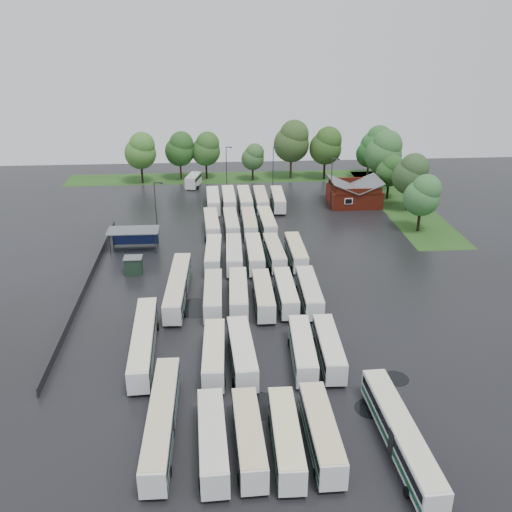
{
  "coord_description": "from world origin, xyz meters",
  "views": [
    {
      "loc": [
        -3.62,
        -65.6,
        35.99
      ],
      "look_at": [
        2.0,
        12.0,
        2.5
      ],
      "focal_mm": 40.0,
      "sensor_mm": 36.0,
      "label": 1
    }
  ],
  "objects": [
    {
      "name": "bus_r2c4",
      "position": [
        8.31,
        1.27,
        1.72
      ],
      "size": [
        2.6,
        11.28,
        3.13
      ],
      "rotation": [
        0.0,
        0.0,
        -0.02
      ],
      "color": "silver",
      "rests_on": "ground"
    },
    {
      "name": "bus_r3c3",
      "position": [
        5.08,
        15.0,
        1.66
      ],
      "size": [
        2.76,
        10.9,
        3.01
      ],
      "rotation": [
        0.0,
        0.0,
        0.04
      ],
      "color": "silver",
      "rests_on": "ground"
    },
    {
      "name": "bus_r1c0",
      "position": [
        -4.37,
        -12.62,
        1.67
      ],
      "size": [
        2.61,
        10.99,
        3.04
      ],
      "rotation": [
        0.0,
        0.0,
        -0.03
      ],
      "color": "silver",
      "rests_on": "ground"
    },
    {
      "name": "artic_bus_west_a",
      "position": [
        -9.2,
        -23.15,
        1.68
      ],
      "size": [
        2.52,
        16.35,
        3.03
      ],
      "rotation": [
        0.0,
        0.0,
        -0.01
      ],
      "color": "silver",
      "rests_on": "ground"
    },
    {
      "name": "bus_r1c4",
      "position": [
        8.35,
        -12.31,
        1.66
      ],
      "size": [
        2.66,
        10.91,
        3.02
      ],
      "rotation": [
        0.0,
        0.0,
        -0.03
      ],
      "color": "silver",
      "rests_on": "ground"
    },
    {
      "name": "grass_strip_north",
      "position": [
        2.0,
        64.8,
        0.01
      ],
      "size": [
        80.0,
        10.0,
        0.01
      ],
      "primitive_type": "cube",
      "color": "#204614",
      "rests_on": "ground"
    },
    {
      "name": "bus_r1c1",
      "position": [
        -1.33,
        -12.62,
        1.75
      ],
      "size": [
        2.99,
        11.51,
        3.17
      ],
      "rotation": [
        0.0,
        0.0,
        0.05
      ],
      "color": "silver",
      "rests_on": "ground"
    },
    {
      "name": "ground",
      "position": [
        0.0,
        0.0,
        0.0
      ],
      "size": [
        160.0,
        160.0,
        0.0
      ],
      "primitive_type": "plane",
      "color": "black",
      "rests_on": "ground"
    },
    {
      "name": "tree_north_0",
      "position": [
        -20.11,
        61.62,
        7.48
      ],
      "size": [
        7.03,
        7.03,
        11.64
      ],
      "color": "black",
      "rests_on": "ground"
    },
    {
      "name": "bus_r1c3",
      "position": [
        5.38,
        -12.45,
        1.68
      ],
      "size": [
        2.84,
        11.07,
        3.05
      ],
      "rotation": [
        0.0,
        0.0,
        -0.05
      ],
      "color": "silver",
      "rests_on": "ground"
    },
    {
      "name": "tree_north_2",
      "position": [
        -5.6,
        64.27,
        7.07
      ],
      "size": [
        6.63,
        6.63,
        10.98
      ],
      "color": "black",
      "rests_on": "ground"
    },
    {
      "name": "bus_r5c0",
      "position": [
        -4.31,
        41.9,
        1.73
      ],
      "size": [
        2.7,
        11.37,
        3.15
      ],
      "rotation": [
        0.0,
        0.0,
        0.03
      ],
      "color": "silver",
      "rests_on": "ground"
    },
    {
      "name": "bus_r2c1",
      "position": [
        -1.1,
        1.53,
        1.71
      ],
      "size": [
        2.69,
        11.24,
        3.11
      ],
      "rotation": [
        0.0,
        0.0,
        -0.03
      ],
      "color": "silver",
      "rests_on": "ground"
    },
    {
      "name": "tree_east_1",
      "position": [
        33.83,
        38.5,
        7.3
      ],
      "size": [
        6.85,
        6.85,
        11.35
      ],
      "color": "#3B2B16",
      "rests_on": "ground"
    },
    {
      "name": "bus_r0c0",
      "position": [
        -4.57,
        -26.21,
        1.71
      ],
      "size": [
        2.8,
        11.25,
        3.11
      ],
      "rotation": [
        0.0,
        0.0,
        0.04
      ],
      "color": "silver",
      "rests_on": "ground"
    },
    {
      "name": "puddle_3",
      "position": [
        6.98,
        -4.08,
        0.0
      ],
      "size": [
        3.28,
        3.28,
        0.01
      ],
      "primitive_type": "cylinder",
      "color": "black",
      "rests_on": "ground"
    },
    {
      "name": "bus_r5c4",
      "position": [
        8.53,
        41.99,
        1.65
      ],
      "size": [
        2.56,
        10.86,
        3.01
      ],
      "rotation": [
        0.0,
        0.0,
        -0.02
      ],
      "color": "silver",
      "rests_on": "ground"
    },
    {
      "name": "tree_north_3",
      "position": [
        5.04,
        62.14,
        5.53
      ],
      "size": [
        5.19,
        5.19,
        8.6
      ],
      "color": "black",
      "rests_on": "ground"
    },
    {
      "name": "tree_north_4",
      "position": [
        14.06,
        63.4,
        8.72
      ],
      "size": [
        8.18,
        8.18,
        13.55
      ],
      "color": "#35291A",
      "rests_on": "ground"
    },
    {
      "name": "bus_r4c1",
      "position": [
        -1.18,
        28.45,
        1.68
      ],
      "size": [
        2.65,
        11.03,
        3.05
      ],
      "rotation": [
        0.0,
        0.0,
        0.03
      ],
      "color": "silver",
      "rests_on": "ground"
    },
    {
      "name": "tree_east_4",
      "position": [
        31.77,
        61.2,
        6.39
      ],
      "size": [
        6.0,
        6.0,
        9.94
      ],
      "color": "#3A2815",
      "rests_on": "ground"
    },
    {
      "name": "bus_r5c2",
      "position": [
        1.94,
        42.01,
        1.75
      ],
      "size": [
        2.65,
        11.48,
        3.18
      ],
      "rotation": [
        0.0,
        0.0,
        0.02
      ],
      "color": "silver",
      "rests_on": "ground"
    },
    {
      "name": "puddle_2",
      "position": [
        -6.86,
        1.07,
        0.0
      ],
      "size": [
        5.6,
        5.6,
        0.01
      ],
      "primitive_type": "cylinder",
      "color": "black",
      "rests_on": "ground"
    },
    {
      "name": "artic_bus_east",
      "position": [
        11.98,
        -26.76,
        1.68
      ],
      "size": [
        2.96,
        16.41,
        3.03
      ],
      "rotation": [
        0.0,
        0.0,
        0.04
      ],
      "color": "silver",
      "rests_on": "ground"
    },
    {
      "name": "tree_north_5",
      "position": [
        21.72,
        62.0,
        7.86
      ],
      "size": [
        7.38,
        7.38,
        12.22
      ],
      "color": "black",
      "rests_on": "ground"
    },
    {
      "name": "bus_r4c0",
      "position": [
        -4.6,
        28.17,
        1.73
      ],
      "size": [
        2.92,
        11.37,
        3.14
      ],
      "rotation": [
        0.0,
        0.0,
        0.05
      ],
      "color": "silver",
      "rests_on": "ground"
    },
    {
      "name": "tree_east_0",
      "position": [
        32.16,
        26.89,
        6.7
      ],
      "size": [
        6.29,
        6.29,
        10.42
      ],
      "color": "black",
      "rests_on": "ground"
    },
    {
      "name": "wash_shed",
      "position": [
        -17.2,
        22.02,
        2.99
      ],
      "size": [
        8.2,
        4.2,
        3.58
      ],
      "color": "#2D2D30",
      "rests_on": "ground"
    },
    {
      "name": "utility_hut",
      "position": [
        -16.2,
        12.6,
        1.32
      ],
      "size": [
        2.7,
        2.2,
        2.62
      ],
      "color": "black",
      "rests_on": "ground"
    },
    {
      "name": "puddle_0",
      "position": [
        -0.13,
        -19.74,
        0.0
      ],
      "size": [
        4.61,
        4.61,
        0.01
      ],
      "primitive_type": "cylinder",
      "color": "black",
      "rests_on": "ground"
    },
    {
      "name": "bus_r5c1",
      "position": [
        -1.22,
        42.25,
        1.74
      ],
      "size": [
        2.63,
        11.44,
        3.17
      ],
      "rotation": [
        0.0,
        0.0,
        0.02
      ],
      "color": "silver",
      "rests_on": "ground"
    },
    {
      "name": "bus_r2c3",
      "position": [
        5.2,
        1.51,
        1.66
      ],
      "size": [
        2.32,
        10.84,
        3.02
      ],
      "rotation": [
        0.0,
        0.0,
        0.0
      ],
      "color": "silver",
      "rests_on": "ground"
    },
    {
      "name": "brick_building",
      "position": [
        24.0,
        42.77,
        1.87
      ],
      "size": [
        10.07,
        8.6,
        5.39
      ],
      "color": "maroon",
      "rests_on": "ground"
    },
    {
      "name": "tree_north_6",
      "position": [
        33.97,
        63.87,
        7.72
      ],
      "size": [
        7.24,
        7.24,
        12.0
      ],
      "color": "black",
      "rests_on": "ground"
    },
    {
      "name": "west_fence",
      "position": [
        -22.2,
        8.0,
        0.6
      ],
      "size": [
        0.1,
        50.0,
        1.2
      ],
      "primitive_type": "cube",
      "color": "#2D2D30",
      "rests_on": "ground"
    },
    {
      "name": "bus_r0c3",
      "position": [
        5.06,
        -25.94,
        1.72
      ],
      "size": [
        2.49,
        11.24,
        3.12
      ],
      "rotation": [
        0.0,
        0.0,
        0.01
      ],
      "color": "silver",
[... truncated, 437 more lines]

